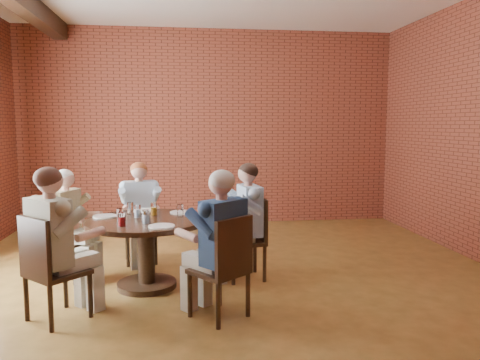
{
  "coord_description": "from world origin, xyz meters",
  "views": [
    {
      "loc": [
        -0.51,
        -4.76,
        1.75
      ],
      "look_at": [
        0.22,
        1.0,
        1.06
      ],
      "focal_mm": 35.0,
      "sensor_mm": 36.0,
      "label": 1
    }
  ],
  "objects": [
    {
      "name": "wall_front",
      "position": [
        0.0,
        -3.5,
        1.7
      ],
      "size": [
        7.0,
        0.0,
        7.0
      ],
      "primitive_type": "plane",
      "rotation": [
        -1.57,
        0.0,
        0.0
      ],
      "color": "brown",
      "rests_on": "ground"
    },
    {
      "name": "diner_d",
      "position": [
        -1.63,
        -0.52,
        0.69
      ],
      "size": [
        0.88,
        0.88,
        1.38
      ],
      "primitive_type": null,
      "rotation": [
        0.0,
        0.0,
        2.37
      ],
      "color": "#A48E80",
      "rests_on": "floor"
    },
    {
      "name": "plate_d",
      "position": [
        -0.71,
        -0.18,
        0.76
      ],
      "size": [
        0.26,
        0.26,
        0.01
      ],
      "primitive_type": "cylinder",
      "color": "white",
      "rests_on": "dining_table"
    },
    {
      "name": "diner_c",
      "position": [
        -1.77,
        0.62,
        0.63
      ],
      "size": [
        0.73,
        0.68,
        1.25
      ],
      "primitive_type": null,
      "rotation": [
        0.0,
        0.0,
        1.15
      ],
      "color": "brown",
      "rests_on": "floor"
    },
    {
      "name": "diner_b",
      "position": [
        -1.04,
        1.19,
        0.64
      ],
      "size": [
        0.58,
        0.67,
        1.28
      ],
      "primitive_type": null,
      "rotation": [
        0.0,
        0.0,
        0.14
      ],
      "color": "#A0B7CC",
      "rests_on": "floor"
    },
    {
      "name": "floor",
      "position": [
        0.0,
        0.0,
        0.0
      ],
      "size": [
        7.0,
        7.0,
        0.0
      ],
      "primitive_type": "plane",
      "color": "olive",
      "rests_on": "ground"
    },
    {
      "name": "wall_back",
      "position": [
        0.0,
        3.5,
        1.7
      ],
      "size": [
        7.0,
        0.0,
        7.0
      ],
      "primitive_type": "plane",
      "rotation": [
        1.57,
        0.0,
        0.0
      ],
      "color": "brown",
      "rests_on": "ground"
    },
    {
      "name": "plate_a",
      "position": [
        -0.52,
        0.54,
        0.76
      ],
      "size": [
        0.26,
        0.26,
        0.01
      ],
      "primitive_type": "cylinder",
      "color": "white",
      "rests_on": "dining_table"
    },
    {
      "name": "plate_c",
      "position": [
        -1.35,
        0.41,
        0.76
      ],
      "size": [
        0.26,
        0.26,
        0.01
      ],
      "primitive_type": "cylinder",
      "color": "white",
      "rests_on": "dining_table"
    },
    {
      "name": "glass_c",
      "position": [
        -1.08,
        0.51,
        0.82
      ],
      "size": [
        0.07,
        0.07,
        0.14
      ],
      "primitive_type": "cylinder",
      "color": "white",
      "rests_on": "dining_table"
    },
    {
      "name": "smartphone",
      "position": [
        -0.68,
        -0.09,
        0.75
      ],
      "size": [
        0.07,
        0.14,
        0.01
      ],
      "primitive_type": "cube",
      "rotation": [
        0.0,
        0.0,
        0.05
      ],
      "color": "black",
      "rests_on": "dining_table"
    },
    {
      "name": "glass_b",
      "position": [
        -0.82,
        0.44,
        0.82
      ],
      "size": [
        0.07,
        0.07,
        0.14
      ],
      "primitive_type": "cylinder",
      "color": "white",
      "rests_on": "dining_table"
    },
    {
      "name": "glass_d",
      "position": [
        -0.99,
        0.33,
        0.82
      ],
      "size": [
        0.07,
        0.07,
        0.14
      ],
      "primitive_type": "cylinder",
      "color": "white",
      "rests_on": "dining_table"
    },
    {
      "name": "chair_c",
      "position": [
        -1.84,
        0.65,
        0.49
      ],
      "size": [
        0.51,
        0.51,
        0.89
      ],
      "rotation": [
        0.0,
        0.0,
        1.15
      ],
      "color": "#311C10",
      "rests_on": "floor"
    },
    {
      "name": "glass_a",
      "position": [
        -0.53,
        0.3,
        0.82
      ],
      "size": [
        0.07,
        0.07,
        0.14
      ],
      "primitive_type": "cylinder",
      "color": "white",
      "rests_on": "dining_table"
    },
    {
      "name": "glass_e",
      "position": [
        -1.15,
        0.13,
        0.82
      ],
      "size": [
        0.07,
        0.07,
        0.14
      ],
      "primitive_type": "cylinder",
      "color": "white",
      "rests_on": "dining_table"
    },
    {
      "name": "diner_e",
      "position": [
        -0.19,
        -0.65,
        0.68
      ],
      "size": [
        0.84,
        0.85,
        1.35
      ],
      "primitive_type": null,
      "rotation": [
        0.0,
        0.0,
        3.82
      ],
      "color": "navy",
      "rests_on": "floor"
    },
    {
      "name": "glass_f",
      "position": [
        -1.11,
        -0.1,
        0.82
      ],
      "size": [
        0.07,
        0.07,
        0.14
      ],
      "primitive_type": "cylinder",
      "color": "white",
      "rests_on": "dining_table"
    },
    {
      "name": "glass_g",
      "position": [
        -0.88,
        0.01,
        0.82
      ],
      "size": [
        0.07,
        0.07,
        0.14
      ],
      "primitive_type": "cylinder",
      "color": "white",
      "rests_on": "dining_table"
    },
    {
      "name": "chair_d",
      "position": [
        -1.69,
        -0.59,
        0.52
      ],
      "size": [
        0.64,
        0.64,
        0.96
      ],
      "rotation": [
        0.0,
        0.0,
        2.37
      ],
      "color": "#311C10",
      "rests_on": "floor"
    },
    {
      "name": "dining_table",
      "position": [
        -0.9,
        0.23,
        0.53
      ],
      "size": [
        1.27,
        1.27,
        0.75
      ],
      "color": "#311C10",
      "rests_on": "floor"
    },
    {
      "name": "chair_b",
      "position": [
        -1.05,
        1.27,
        0.5
      ],
      "size": [
        0.45,
        0.45,
        0.91
      ],
      "rotation": [
        0.0,
        0.0,
        0.14
      ],
      "color": "#311C10",
      "rests_on": "floor"
    },
    {
      "name": "chair_e",
      "position": [
        -0.13,
        -0.72,
        0.51
      ],
      "size": [
        0.61,
        0.61,
        0.95
      ],
      "rotation": [
        0.0,
        0.0,
        3.82
      ],
      "color": "#311C10",
      "rests_on": "floor"
    },
    {
      "name": "plate_b",
      "position": [
        -0.96,
        0.72,
        0.76
      ],
      "size": [
        0.26,
        0.26,
        0.01
      ],
      "primitive_type": "cylinder",
      "color": "white",
      "rests_on": "dining_table"
    },
    {
      "name": "chair_a",
      "position": [
        0.27,
        0.4,
        0.51
      ],
      "size": [
        0.48,
        0.48,
        0.93
      ],
      "rotation": [
        0.0,
        0.0,
        -1.42
      ],
      "color": "#311C10",
      "rests_on": "floor"
    },
    {
      "name": "diner_a",
      "position": [
        0.19,
        0.39,
        0.66
      ],
      "size": [
        0.71,
        0.61,
        1.32
      ],
      "primitive_type": null,
      "rotation": [
        0.0,
        0.0,
        -1.42
      ],
      "color": "#386191",
      "rests_on": "floor"
    }
  ]
}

